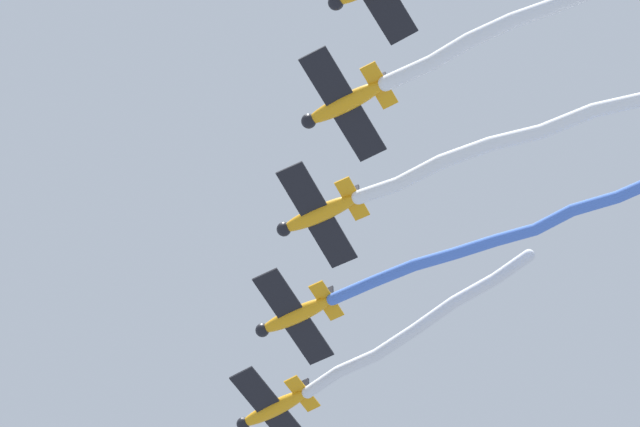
{
  "coord_description": "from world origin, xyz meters",
  "views": [
    {
      "loc": [
        -14.71,
        62.49,
        6.89
      ],
      "look_at": [
        -7.5,
        19.06,
        80.35
      ],
      "focal_mm": 75.37,
      "sensor_mm": 36.0,
      "label": 1
    }
  ],
  "objects_px": {
    "airplane_lead": "(273,409)",
    "airplane_left_wing": "(294,316)",
    "airplane_right_wing": "(318,214)",
    "airplane_slot": "(344,104)"
  },
  "relations": [
    {
      "from": "airplane_left_wing",
      "to": "airplane_slot",
      "type": "xyz_separation_m",
      "value": [
        -5.67,
        14.77,
        0.5
      ]
    },
    {
      "from": "airplane_right_wing",
      "to": "airplane_slot",
      "type": "xyz_separation_m",
      "value": [
        -2.83,
        7.38,
        0.25
      ]
    },
    {
      "from": "airplane_left_wing",
      "to": "airplane_slot",
      "type": "height_order",
      "value": "airplane_slot"
    },
    {
      "from": "airplane_right_wing",
      "to": "airplane_slot",
      "type": "bearing_deg",
      "value": 128.41
    },
    {
      "from": "airplane_lead",
      "to": "airplane_slot",
      "type": "relative_size",
      "value": 0.99
    },
    {
      "from": "airplane_lead",
      "to": "airplane_left_wing",
      "type": "xyz_separation_m",
      "value": [
        -2.83,
        7.39,
        0.25
      ]
    },
    {
      "from": "airplane_lead",
      "to": "airplane_slot",
      "type": "bearing_deg",
      "value": 133.55
    },
    {
      "from": "airplane_lead",
      "to": "airplane_left_wing",
      "type": "relative_size",
      "value": 0.99
    },
    {
      "from": "airplane_right_wing",
      "to": "airplane_slot",
      "type": "height_order",
      "value": "airplane_slot"
    },
    {
      "from": "airplane_left_wing",
      "to": "airplane_slot",
      "type": "bearing_deg",
      "value": 130.11
    }
  ]
}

